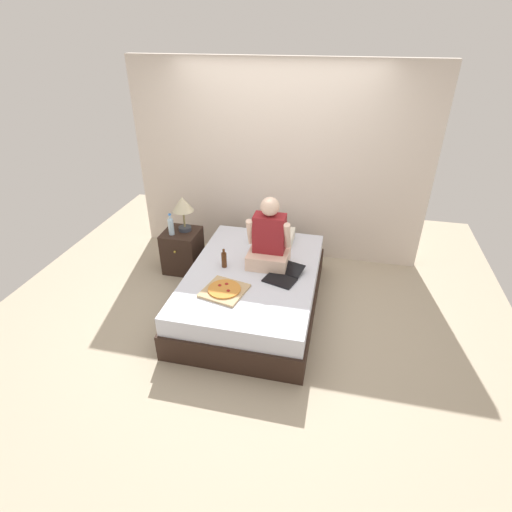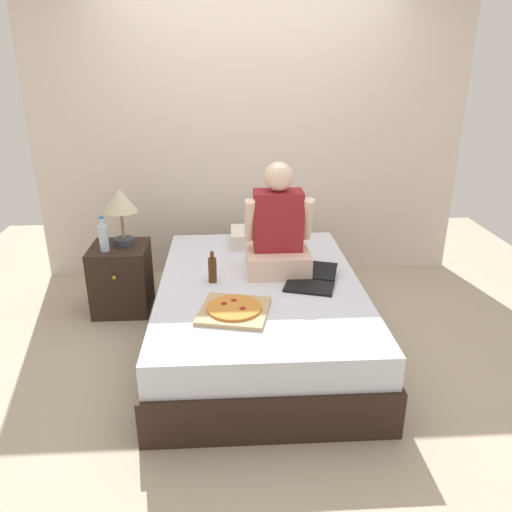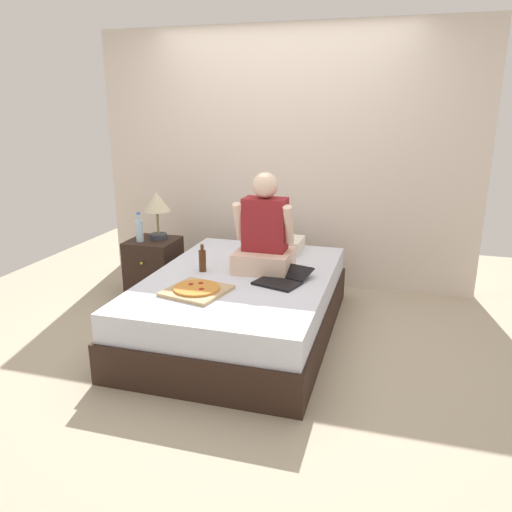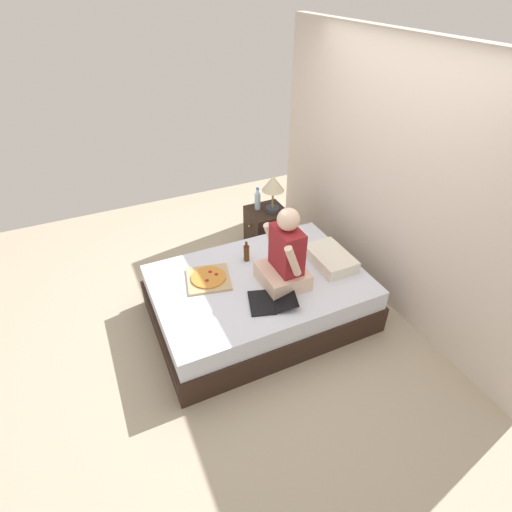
{
  "view_description": "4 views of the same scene",
  "coord_description": "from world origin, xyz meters",
  "px_view_note": "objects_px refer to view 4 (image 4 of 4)",
  "views": [
    {
      "loc": [
        0.85,
        -3.55,
        2.82
      ],
      "look_at": [
        0.09,
        -0.24,
        0.83
      ],
      "focal_mm": 28.0,
      "sensor_mm": 36.0,
      "label": 1
    },
    {
      "loc": [
        -0.21,
        -3.11,
        1.91
      ],
      "look_at": [
        -0.03,
        0.02,
        0.67
      ],
      "focal_mm": 35.0,
      "sensor_mm": 36.0,
      "label": 2
    },
    {
      "loc": [
        1.14,
        -3.5,
        1.76
      ],
      "look_at": [
        0.12,
        -0.0,
        0.66
      ],
      "focal_mm": 35.0,
      "sensor_mm": 36.0,
      "label": 3
    },
    {
      "loc": [
        2.66,
        -1.27,
        2.91
      ],
      "look_at": [
        0.04,
        -0.05,
        0.8
      ],
      "focal_mm": 28.0,
      "sensor_mm": 36.0,
      "label": 4
    }
  ],
  "objects_px": {
    "nightstand_left": "(267,229)",
    "water_bottle": "(258,200)",
    "pizza_box": "(209,278)",
    "beer_bottle_on_bed": "(246,253)",
    "person_seated": "(285,257)",
    "bed": "(259,298)",
    "laptop": "(269,301)",
    "lamp_on_left_nightstand": "(273,186)"
  },
  "relations": [
    {
      "from": "nightstand_left",
      "to": "water_bottle",
      "type": "distance_m",
      "value": 0.4
    },
    {
      "from": "pizza_box",
      "to": "beer_bottle_on_bed",
      "type": "bearing_deg",
      "value": 106.89
    },
    {
      "from": "water_bottle",
      "to": "person_seated",
      "type": "relative_size",
      "value": 0.35
    },
    {
      "from": "bed",
      "to": "laptop",
      "type": "distance_m",
      "value": 0.44
    },
    {
      "from": "water_bottle",
      "to": "person_seated",
      "type": "distance_m",
      "value": 1.34
    },
    {
      "from": "bed",
      "to": "water_bottle",
      "type": "relative_size",
      "value": 7.43
    },
    {
      "from": "water_bottle",
      "to": "laptop",
      "type": "xyz_separation_m",
      "value": [
        1.5,
        -0.58,
        -0.14
      ]
    },
    {
      "from": "water_bottle",
      "to": "beer_bottle_on_bed",
      "type": "height_order",
      "value": "water_bottle"
    },
    {
      "from": "nightstand_left",
      "to": "pizza_box",
      "type": "bearing_deg",
      "value": -49.81
    },
    {
      "from": "lamp_on_left_nightstand",
      "to": "water_bottle",
      "type": "distance_m",
      "value": 0.28
    },
    {
      "from": "water_bottle",
      "to": "bed",
      "type": "bearing_deg",
      "value": -24.13
    },
    {
      "from": "bed",
      "to": "laptop",
      "type": "xyz_separation_m",
      "value": [
        0.34,
        -0.06,
        0.27
      ]
    },
    {
      "from": "beer_bottle_on_bed",
      "to": "nightstand_left",
      "type": "bearing_deg",
      "value": 141.47
    },
    {
      "from": "bed",
      "to": "water_bottle",
      "type": "distance_m",
      "value": 1.33
    },
    {
      "from": "nightstand_left",
      "to": "person_seated",
      "type": "distance_m",
      "value": 1.38
    },
    {
      "from": "water_bottle",
      "to": "person_seated",
      "type": "xyz_separation_m",
      "value": [
        1.29,
        -0.33,
        0.13
      ]
    },
    {
      "from": "pizza_box",
      "to": "water_bottle",
      "type": "bearing_deg",
      "value": 135.19
    },
    {
      "from": "lamp_on_left_nightstand",
      "to": "water_bottle",
      "type": "relative_size",
      "value": 1.63
    },
    {
      "from": "bed",
      "to": "pizza_box",
      "type": "distance_m",
      "value": 0.55
    },
    {
      "from": "lamp_on_left_nightstand",
      "to": "person_seated",
      "type": "relative_size",
      "value": 0.58
    },
    {
      "from": "nightstand_left",
      "to": "beer_bottle_on_bed",
      "type": "relative_size",
      "value": 2.47
    },
    {
      "from": "bed",
      "to": "lamp_on_left_nightstand",
      "type": "height_order",
      "value": "lamp_on_left_nightstand"
    },
    {
      "from": "water_bottle",
      "to": "pizza_box",
      "type": "xyz_separation_m",
      "value": [
        0.97,
        -0.96,
        -0.14
      ]
    },
    {
      "from": "water_bottle",
      "to": "beer_bottle_on_bed",
      "type": "bearing_deg",
      "value": -31.47
    },
    {
      "from": "bed",
      "to": "pizza_box",
      "type": "height_order",
      "value": "pizza_box"
    },
    {
      "from": "laptop",
      "to": "pizza_box",
      "type": "xyz_separation_m",
      "value": [
        -0.53,
        -0.38,
        -0.0
      ]
    },
    {
      "from": "person_seated",
      "to": "laptop",
      "type": "relative_size",
      "value": 1.59
    },
    {
      "from": "person_seated",
      "to": "beer_bottle_on_bed",
      "type": "bearing_deg",
      "value": -158.72
    },
    {
      "from": "bed",
      "to": "beer_bottle_on_bed",
      "type": "bearing_deg",
      "value": 178.56
    },
    {
      "from": "person_seated",
      "to": "beer_bottle_on_bed",
      "type": "height_order",
      "value": "person_seated"
    },
    {
      "from": "beer_bottle_on_bed",
      "to": "pizza_box",
      "type": "bearing_deg",
      "value": -73.11
    },
    {
      "from": "nightstand_left",
      "to": "beer_bottle_on_bed",
      "type": "distance_m",
      "value": 1.01
    },
    {
      "from": "nightstand_left",
      "to": "laptop",
      "type": "xyz_separation_m",
      "value": [
        1.42,
        -0.67,
        0.24
      ]
    },
    {
      "from": "lamp_on_left_nightstand",
      "to": "person_seated",
      "type": "bearing_deg",
      "value": -21.8
    },
    {
      "from": "bed",
      "to": "lamp_on_left_nightstand",
      "type": "bearing_deg",
      "value": 147.59
    },
    {
      "from": "water_bottle",
      "to": "laptop",
      "type": "bearing_deg",
      "value": -21.22
    },
    {
      "from": "laptop",
      "to": "nightstand_left",
      "type": "bearing_deg",
      "value": 154.66
    },
    {
      "from": "nightstand_left",
      "to": "beer_bottle_on_bed",
      "type": "xyz_separation_m",
      "value": [
        0.75,
        -0.6,
        0.31
      ]
    },
    {
      "from": "lamp_on_left_nightstand",
      "to": "water_bottle",
      "type": "height_order",
      "value": "lamp_on_left_nightstand"
    },
    {
      "from": "person_seated",
      "to": "water_bottle",
      "type": "bearing_deg",
      "value": 165.7
    },
    {
      "from": "bed",
      "to": "pizza_box",
      "type": "bearing_deg",
      "value": -112.47
    },
    {
      "from": "bed",
      "to": "lamp_on_left_nightstand",
      "type": "relative_size",
      "value": 4.56
    }
  ]
}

